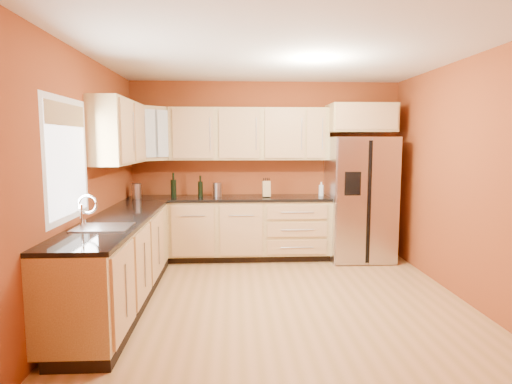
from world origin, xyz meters
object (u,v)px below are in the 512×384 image
canister_left (137,191)px  knife_block (266,189)px  refrigerator (360,199)px  wine_bottle_a (200,186)px  soap_dispenser (321,189)px

canister_left → knife_block: (1.84, 0.05, 0.01)m
refrigerator → wine_bottle_a: bearing=178.1°
knife_block → refrigerator: bearing=-2.9°
canister_left → knife_block: size_ratio=0.92×
canister_left → soap_dispenser: (2.65, 0.11, -0.00)m
refrigerator → knife_block: size_ratio=7.87×
soap_dispenser → refrigerator: bearing=-9.7°
wine_bottle_a → canister_left: bearing=-174.2°
refrigerator → wine_bottle_a: 2.32m
canister_left → knife_block: 1.84m
knife_block → canister_left: bearing=-179.9°
refrigerator → soap_dispenser: bearing=170.3°
knife_block → wine_bottle_a: bearing=176.1°
knife_block → soap_dispenser: 0.81m
soap_dispenser → wine_bottle_a: bearing=-179.4°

